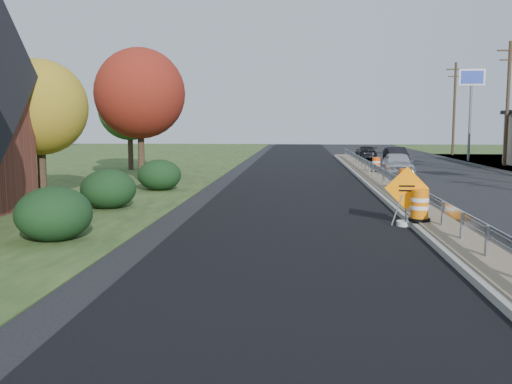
# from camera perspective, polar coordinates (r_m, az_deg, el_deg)

# --- Properties ---
(ground) EXTENTS (140.00, 140.00, 0.00)m
(ground) POSITION_cam_1_polar(r_m,az_deg,el_deg) (21.70, 15.65, -1.94)
(ground) COLOR black
(ground) RESTS_ON ground
(milled_overlay) EXTENTS (7.20, 120.00, 0.01)m
(milled_overlay) POSITION_cam_1_polar(r_m,az_deg,el_deg) (31.19, 4.07, 0.91)
(milled_overlay) COLOR black
(milled_overlay) RESTS_ON ground
(median) EXTENTS (1.60, 55.00, 0.23)m
(median) POSITION_cam_1_polar(r_m,az_deg,el_deg) (29.50, 12.63, 0.63)
(median) COLOR gray
(median) RESTS_ON ground
(guardrail) EXTENTS (0.10, 46.15, 0.72)m
(guardrail) POSITION_cam_1_polar(r_m,az_deg,el_deg) (30.43, 12.39, 1.98)
(guardrail) COLOR silver
(guardrail) RESTS_ON median
(pylon_sign_north) EXTENTS (2.20, 0.30, 7.90)m
(pylon_sign_north) POSITION_cam_1_polar(r_m,az_deg,el_deg) (53.22, 20.74, 9.90)
(pylon_sign_north) COLOR slate
(pylon_sign_north) RESTS_ON ground
(utility_pole_nmid) EXTENTS (1.90, 0.26, 9.40)m
(utility_pole_nmid) POSITION_cam_1_polar(r_m,az_deg,el_deg) (47.74, 23.87, 8.32)
(utility_pole_nmid) COLOR #473523
(utility_pole_nmid) RESTS_ON ground
(utility_pole_north) EXTENTS (1.90, 0.26, 9.40)m
(utility_pole_north) POSITION_cam_1_polar(r_m,az_deg,el_deg) (62.09, 19.22, 8.04)
(utility_pole_north) COLOR #473523
(utility_pole_north) RESTS_ON ground
(hedge_south) EXTENTS (2.09, 2.09, 1.52)m
(hedge_south) POSITION_cam_1_polar(r_m,az_deg,el_deg) (16.64, -19.57, -2.05)
(hedge_south) COLOR black
(hedge_south) RESTS_ON ground
(hedge_mid) EXTENTS (2.09, 2.09, 1.52)m
(hedge_mid) POSITION_cam_1_polar(r_m,az_deg,el_deg) (22.36, -14.55, 0.31)
(hedge_mid) COLOR black
(hedge_mid) RESTS_ON ground
(hedge_north) EXTENTS (2.09, 2.09, 1.52)m
(hedge_north) POSITION_cam_1_polar(r_m,az_deg,el_deg) (27.95, -9.62, 1.70)
(hedge_north) COLOR black
(hedge_north) RESTS_ON ground
(tree_near_yellow) EXTENTS (3.96, 3.96, 5.88)m
(tree_near_yellow) POSITION_cam_1_polar(r_m,az_deg,el_deg) (25.40, -20.86, 7.90)
(tree_near_yellow) COLOR #473523
(tree_near_yellow) RESTS_ON ground
(tree_near_red) EXTENTS (4.95, 4.95, 7.35)m
(tree_near_red) POSITION_cam_1_polar(r_m,az_deg,el_deg) (32.27, -11.54, 9.62)
(tree_near_red) COLOR #473523
(tree_near_red) RESTS_ON ground
(tree_near_back) EXTENTS (4.29, 4.29, 6.37)m
(tree_near_back) POSITION_cam_1_polar(r_m,az_deg,el_deg) (40.76, -12.54, 8.07)
(tree_near_back) COLOR #473523
(tree_near_back) RESTS_ON ground
(caution_sign) EXTENTS (1.37, 0.57, 1.89)m
(caution_sign) POSITION_cam_1_polar(r_m,az_deg,el_deg) (18.56, 14.77, -1.86)
(caution_sign) COLOR white
(caution_sign) RESTS_ON ground
(barrel_median_near) EXTENTS (0.66, 0.66, 0.97)m
(barrel_median_near) POSITION_cam_1_polar(r_m,az_deg,el_deg) (18.28, 16.05, -1.35)
(barrel_median_near) COLOR black
(barrel_median_near) RESTS_ON median
(barrel_median_mid) EXTENTS (0.65, 0.65, 0.95)m
(barrel_median_mid) POSITION_cam_1_polar(r_m,az_deg,el_deg) (26.83, 14.67, 1.20)
(barrel_median_mid) COLOR black
(barrel_median_mid) RESTS_ON median
(barrel_median_far) EXTENTS (0.62, 0.62, 0.91)m
(barrel_median_far) POSITION_cam_1_polar(r_m,az_deg,el_deg) (36.39, 11.94, 2.67)
(barrel_median_far) COLOR black
(barrel_median_far) RESTS_ON median
(car_silver) EXTENTS (1.97, 4.44, 1.48)m
(car_silver) POSITION_cam_1_polar(r_m,az_deg,el_deg) (36.23, 13.97, 2.71)
(car_silver) COLOR silver
(car_silver) RESTS_ON ground
(car_dark_mid) EXTENTS (1.58, 4.15, 1.35)m
(car_dark_mid) POSITION_cam_1_polar(r_m,az_deg,el_deg) (47.85, 13.83, 3.59)
(car_dark_mid) COLOR black
(car_dark_mid) RESTS_ON ground
(car_dark_far) EXTENTS (1.87, 4.33, 1.24)m
(car_dark_far) POSITION_cam_1_polar(r_m,az_deg,el_deg) (52.74, 10.94, 3.89)
(car_dark_far) COLOR black
(car_dark_far) RESTS_ON ground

